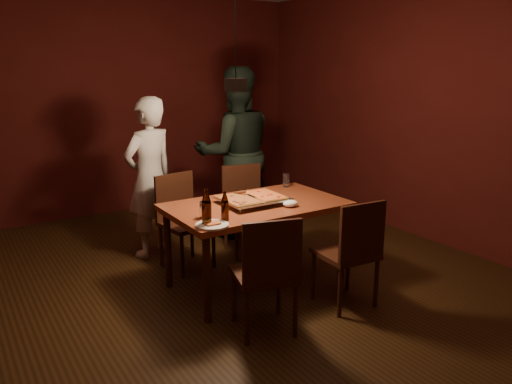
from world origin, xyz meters
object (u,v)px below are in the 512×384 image
pizza_tray (253,201)px  diner_dark (235,153)px  chair_near_left (267,265)px  beer_bottle_b (225,206)px  chair_far_left (181,212)px  chair_far_right (245,201)px  chair_near_right (353,244)px  beer_bottle_a (206,207)px  dining_table (256,212)px  plate_slice (212,225)px  diner_white (150,178)px  pendant_lamp (236,84)px

pizza_tray → diner_dark: diner_dark is taller
chair_near_left → beer_bottle_b: 0.59m
chair_far_left → chair_far_right: (0.73, 0.02, 0.00)m
chair_near_right → pizza_tray: size_ratio=0.88×
beer_bottle_a → beer_bottle_b: beer_bottle_a is taller
dining_table → chair_near_right: bearing=-62.1°
chair_near_right → plate_slice: chair_near_right is taller
chair_near_left → beer_bottle_b: size_ratio=2.28×
diner_white → diner_dark: diner_dark is taller
chair_near_left → beer_bottle_b: bearing=113.7°
chair_far_left → pizza_tray: chair_far_left is taller
chair_far_left → plate_slice: bearing=67.9°
chair_far_left → chair_far_right: size_ratio=0.98×
pizza_tray → beer_bottle_a: 0.70m
pizza_tray → pendant_lamp: size_ratio=0.50×
dining_table → plate_slice: size_ratio=6.03×
chair_near_left → pizza_tray: (0.37, 0.78, 0.24)m
beer_bottle_a → pendant_lamp: size_ratio=0.25×
chair_near_right → pizza_tray: (-0.43, 0.78, 0.24)m
dining_table → beer_bottle_a: bearing=-153.7°
beer_bottle_a → plate_slice: bearing=-61.6°
diner_dark → pizza_tray: bearing=82.2°
chair_far_left → chair_near_left: same height
chair_near_right → beer_bottle_a: size_ratio=1.76×
chair_near_left → pendant_lamp: 1.42m
chair_far_left → plate_slice: 1.18m
chair_far_left → pendant_lamp: 1.49m
dining_table → chair_near_right: (0.41, -0.77, -0.14)m
chair_far_left → chair_near_right: bearing=106.7°
chair_far_left → plate_slice: (-0.25, -1.13, 0.22)m
beer_bottle_a → beer_bottle_b: (0.17, 0.03, -0.02)m
chair_far_left → beer_bottle_a: size_ratio=1.76×
diner_white → diner_dark: bearing=165.4°
pendant_lamp → chair_far_left: bearing=98.8°
diner_dark → chair_near_right: bearing=102.3°
pizza_tray → beer_bottle_a: beer_bottle_a is taller
beer_bottle_b → plate_slice: beer_bottle_b is taller
chair_near_left → pendant_lamp: (0.16, 0.70, 1.22)m
dining_table → chair_far_left: (-0.36, 0.77, -0.14)m
chair_far_right → chair_near_right: same height
diner_white → pendant_lamp: bearing=82.5°
chair_near_left → beer_bottle_b: (-0.07, 0.48, 0.33)m
chair_near_right → beer_bottle_b: 1.05m
chair_far_right → chair_near_left: same height
plate_slice → pizza_tray: bearing=31.9°
chair_near_left → plate_slice: 0.52m
chair_far_right → diner_white: bearing=-13.7°
chair_near_left → pizza_tray: chair_near_left is taller
chair_far_right → beer_bottle_b: size_ratio=2.19×
chair_far_right → plate_slice: bearing=61.4°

